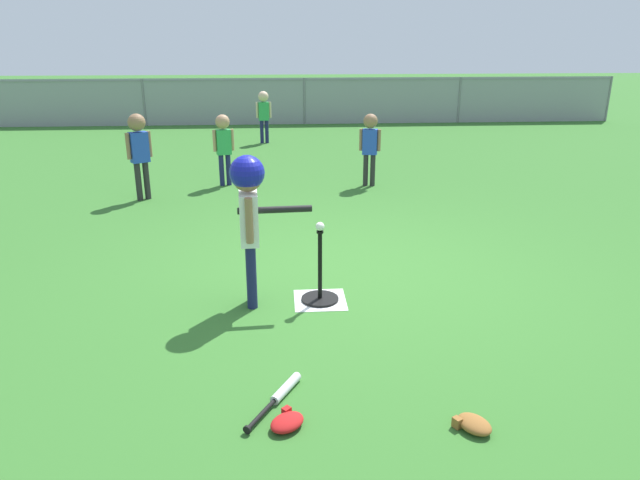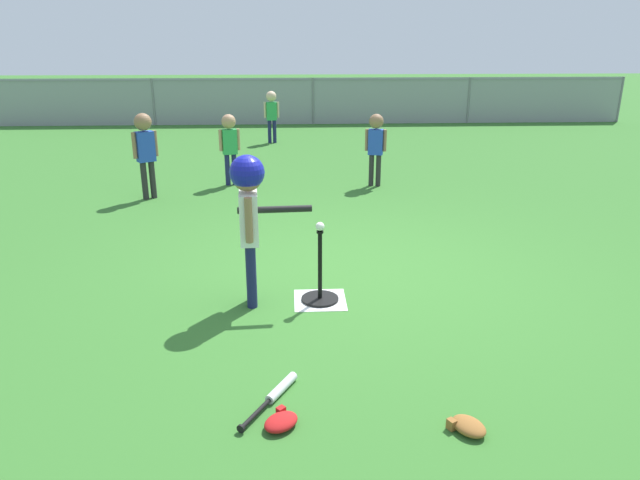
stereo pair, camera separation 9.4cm
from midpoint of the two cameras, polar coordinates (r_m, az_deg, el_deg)
name	(u,v)px [view 1 (the left image)]	position (r m, az deg, el deg)	size (l,w,h in m)	color
ground_plane	(352,273)	(5.60, 2.67, -3.22)	(60.00, 60.00, 0.00)	#336B28
home_plate	(320,300)	(5.03, -0.54, -5.88)	(0.44, 0.44, 0.01)	white
batting_tee	(320,290)	(4.99, -0.54, -4.91)	(0.32, 0.32, 0.63)	black
baseball_on_tee	(320,226)	(4.79, -0.56, 1.33)	(0.07, 0.07, 0.07)	white
batter_child	(249,201)	(4.68, -7.54, 3.83)	(0.65, 0.36, 1.28)	#191E4C
fielder_near_right	(264,110)	(12.44, -5.75, 12.54)	(0.32, 0.21, 1.07)	#191E4C
fielder_near_left	(139,145)	(8.32, -17.61, 8.84)	(0.30, 0.24, 1.17)	#262626
fielder_deep_left	(223,140)	(8.87, -9.73, 9.59)	(0.31, 0.21, 1.06)	#191E4C
fielder_deep_center	(370,140)	(8.75, 4.60, 9.72)	(0.31, 0.21, 1.07)	#262626
spare_bat_silver	(281,393)	(3.79, -4.57, -14.74)	(0.36, 0.57, 0.06)	silver
glove_by_plate	(287,422)	(3.55, -4.04, -17.33)	(0.27, 0.27, 0.07)	#B21919
glove_near_bats	(473,424)	(3.62, 14.03, -17.07)	(0.25, 0.27, 0.07)	brown
outfield_fence	(304,99)	(15.18, -1.72, 13.58)	(16.06, 0.06, 1.15)	slate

